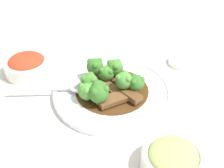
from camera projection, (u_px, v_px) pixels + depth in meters
name	position (u px, v px, depth m)	size (l,w,h in m)	color
ground_plane	(112.00, 95.00, 0.76)	(4.00, 4.00, 0.00)	silver
main_plate	(112.00, 92.00, 0.76)	(0.29, 0.29, 0.02)	white
beef_strip_0	(109.00, 88.00, 0.75)	(0.05, 0.07, 0.01)	brown
beef_strip_1	(114.00, 99.00, 0.71)	(0.08, 0.08, 0.01)	brown
beef_strip_2	(126.00, 80.00, 0.77)	(0.04, 0.07, 0.01)	#56331E
beef_strip_3	(131.00, 95.00, 0.72)	(0.05, 0.06, 0.01)	brown
beef_strip_4	(95.00, 83.00, 0.76)	(0.06, 0.07, 0.01)	brown
broccoli_floret_0	(89.00, 82.00, 0.72)	(0.04, 0.04, 0.05)	#7FA84C
broccoli_floret_1	(99.00, 93.00, 0.69)	(0.05, 0.05, 0.05)	#8EB756
broccoli_floret_2	(115.00, 67.00, 0.77)	(0.04, 0.04, 0.05)	#8EB756
broccoli_floret_3	(124.00, 80.00, 0.72)	(0.04, 0.04, 0.05)	#8EB756
broccoli_floret_4	(136.00, 83.00, 0.73)	(0.04, 0.04, 0.04)	#8EB756
broccoli_floret_5	(95.00, 66.00, 0.77)	(0.04, 0.04, 0.05)	#7FA84C
broccoli_floret_6	(107.00, 73.00, 0.76)	(0.04, 0.04, 0.04)	#8EB756
broccoli_floret_7	(98.00, 88.00, 0.72)	(0.04, 0.04, 0.04)	#7FA84C
broccoli_floret_8	(87.00, 91.00, 0.71)	(0.04, 0.04, 0.04)	#8EB756
serving_spoon	(75.00, 88.00, 0.74)	(0.09, 0.21, 0.01)	#B7B7BC
side_bowl_kimchi	(27.00, 65.00, 0.82)	(0.12, 0.12, 0.05)	white
side_bowl_appetizer	(173.00, 159.00, 0.57)	(0.12, 0.12, 0.05)	white
sauce_dish	(182.00, 61.00, 0.87)	(0.07, 0.07, 0.01)	white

